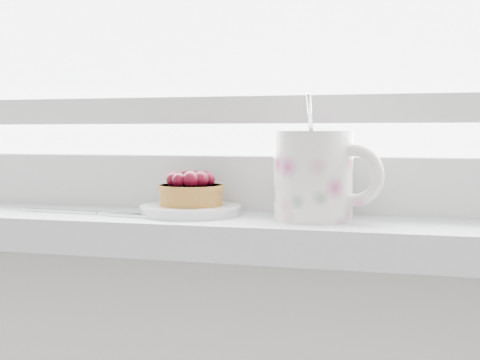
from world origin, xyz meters
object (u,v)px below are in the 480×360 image
(raspberry_tart, at_px, (191,190))
(floral_mug, at_px, (316,174))
(saucer, at_px, (191,210))
(fork, at_px, (87,212))

(raspberry_tart, relative_size, floral_mug, 0.55)
(saucer, height_order, floral_mug, floral_mug)
(saucer, distance_m, raspberry_tart, 0.02)
(saucer, xyz_separation_m, fork, (-0.13, -0.02, -0.00))
(floral_mug, relative_size, fork, 0.76)
(saucer, relative_size, raspberry_tart, 1.53)
(raspberry_tart, bearing_deg, floral_mug, -1.93)
(saucer, bearing_deg, raspberry_tart, 98.79)
(saucer, bearing_deg, floral_mug, -1.88)
(fork, bearing_deg, raspberry_tart, 10.79)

